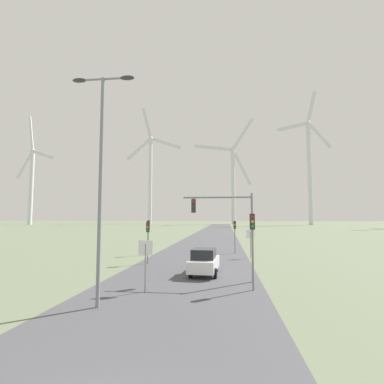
{
  "coord_description": "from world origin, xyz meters",
  "views": [
    {
      "loc": [
        2.81,
        -4.98,
        4.07
      ],
      "look_at": [
        0.0,
        20.11,
        6.19
      ],
      "focal_mm": 28.0,
      "sensor_mm": 36.0,
      "label": 1
    }
  ],
  "objects_px": {
    "traffic_light_post_mid_left": "(148,230)",
    "traffic_light_post_mid_right": "(235,229)",
    "traffic_light_post_near_right": "(252,234)",
    "traffic_light_mast_overhead": "(227,218)",
    "stop_sign_near": "(145,256)",
    "wind_turbine_far_left": "(32,178)",
    "stop_sign_far": "(250,238)",
    "car_approaching": "(204,262)",
    "wind_turbine_center": "(233,177)",
    "wind_turbine_left": "(150,172)",
    "traffic_light_post_near_left": "(148,233)",
    "streetlamp": "(101,161)",
    "wind_turbine_right": "(309,163)"
  },
  "relations": [
    {
      "from": "traffic_light_post_mid_left",
      "to": "traffic_light_post_mid_right",
      "type": "height_order",
      "value": "traffic_light_post_mid_left"
    },
    {
      "from": "traffic_light_post_near_right",
      "to": "traffic_light_mast_overhead",
      "type": "bearing_deg",
      "value": 122.89
    },
    {
      "from": "stop_sign_near",
      "to": "wind_turbine_far_left",
      "type": "height_order",
      "value": "wind_turbine_far_left"
    },
    {
      "from": "stop_sign_near",
      "to": "stop_sign_far",
      "type": "relative_size",
      "value": 1.0
    },
    {
      "from": "car_approaching",
      "to": "wind_turbine_far_left",
      "type": "height_order",
      "value": "wind_turbine_far_left"
    },
    {
      "from": "wind_turbine_center",
      "to": "car_approaching",
      "type": "bearing_deg",
      "value": -92.28
    },
    {
      "from": "stop_sign_far",
      "to": "wind_turbine_left",
      "type": "xyz_separation_m",
      "value": [
        -47.36,
        144.24,
        29.43
      ]
    },
    {
      "from": "wind_turbine_left",
      "to": "car_approaching",
      "type": "bearing_deg",
      "value": -74.21
    },
    {
      "from": "stop_sign_far",
      "to": "traffic_light_post_near_right",
      "type": "distance_m",
      "value": 13.39
    },
    {
      "from": "car_approaching",
      "to": "wind_turbine_left",
      "type": "height_order",
      "value": "wind_turbine_left"
    },
    {
      "from": "stop_sign_near",
      "to": "traffic_light_post_near_left",
      "type": "xyz_separation_m",
      "value": [
        -2.39,
        9.55,
        0.73
      ]
    },
    {
      "from": "traffic_light_post_near_left",
      "to": "car_approaching",
      "type": "distance_m",
      "value": 6.99
    },
    {
      "from": "streetlamp",
      "to": "traffic_light_post_mid_right",
      "type": "xyz_separation_m",
      "value": [
        6.83,
        21.22,
        -4.02
      ]
    },
    {
      "from": "traffic_light_post_near_left",
      "to": "traffic_light_post_near_right",
      "type": "height_order",
      "value": "traffic_light_post_near_right"
    },
    {
      "from": "stop_sign_far",
      "to": "traffic_light_post_mid_right",
      "type": "height_order",
      "value": "traffic_light_post_mid_right"
    },
    {
      "from": "stop_sign_far",
      "to": "traffic_light_post_near_right",
      "type": "relative_size",
      "value": 0.65
    },
    {
      "from": "traffic_light_post_near_right",
      "to": "traffic_light_post_near_left",
      "type": "bearing_deg",
      "value": 134.25
    },
    {
      "from": "traffic_light_mast_overhead",
      "to": "wind_turbine_center",
      "type": "distance_m",
      "value": 157.74
    },
    {
      "from": "wind_turbine_left",
      "to": "wind_turbine_right",
      "type": "relative_size",
      "value": 0.99
    },
    {
      "from": "wind_turbine_right",
      "to": "traffic_light_post_mid_right",
      "type": "bearing_deg",
      "value": -108.81
    },
    {
      "from": "traffic_light_post_mid_right",
      "to": "wind_turbine_far_left",
      "type": "height_order",
      "value": "wind_turbine_far_left"
    },
    {
      "from": "traffic_light_post_near_right",
      "to": "wind_turbine_left",
      "type": "distance_m",
      "value": 166.66
    },
    {
      "from": "stop_sign_near",
      "to": "traffic_light_mast_overhead",
      "type": "height_order",
      "value": "traffic_light_mast_overhead"
    },
    {
      "from": "traffic_light_post_near_left",
      "to": "traffic_light_mast_overhead",
      "type": "relative_size",
      "value": 0.65
    },
    {
      "from": "traffic_light_mast_overhead",
      "to": "streetlamp",
      "type": "bearing_deg",
      "value": -133.52
    },
    {
      "from": "traffic_light_post_mid_right",
      "to": "car_approaching",
      "type": "bearing_deg",
      "value": -101.27
    },
    {
      "from": "stop_sign_near",
      "to": "wind_turbine_center",
      "type": "xyz_separation_m",
      "value": [
        8.96,
        159.11,
        25.8
      ]
    },
    {
      "from": "traffic_light_post_mid_left",
      "to": "car_approaching",
      "type": "relative_size",
      "value": 0.88
    },
    {
      "from": "car_approaching",
      "to": "wind_turbine_right",
      "type": "bearing_deg",
      "value": 71.88
    },
    {
      "from": "traffic_light_mast_overhead",
      "to": "wind_turbine_right",
      "type": "height_order",
      "value": "wind_turbine_right"
    },
    {
      "from": "traffic_light_mast_overhead",
      "to": "wind_turbine_left",
      "type": "distance_m",
      "value": 164.05
    },
    {
      "from": "traffic_light_post_near_left",
      "to": "traffic_light_mast_overhead",
      "type": "height_order",
      "value": "traffic_light_mast_overhead"
    },
    {
      "from": "stop_sign_near",
      "to": "wind_turbine_right",
      "type": "bearing_deg",
      "value": 71.47
    },
    {
      "from": "stop_sign_far",
      "to": "wind_turbine_left",
      "type": "relative_size",
      "value": 0.04
    },
    {
      "from": "stop_sign_near",
      "to": "wind_turbine_center",
      "type": "height_order",
      "value": "wind_turbine_center"
    },
    {
      "from": "traffic_light_mast_overhead",
      "to": "wind_turbine_right",
      "type": "distance_m",
      "value": 149.78
    },
    {
      "from": "wind_turbine_left",
      "to": "traffic_light_post_mid_left",
      "type": "bearing_deg",
      "value": -75.65
    },
    {
      "from": "stop_sign_far",
      "to": "car_approaching",
      "type": "xyz_separation_m",
      "value": [
        -4.0,
        -9.06,
        -1.04
      ]
    },
    {
      "from": "streetlamp",
      "to": "traffic_light_post_mid_right",
      "type": "relative_size",
      "value": 2.98
    },
    {
      "from": "wind_turbine_right",
      "to": "traffic_light_post_near_left",
      "type": "bearing_deg",
      "value": -110.65
    },
    {
      "from": "stop_sign_far",
      "to": "wind_turbine_center",
      "type": "height_order",
      "value": "wind_turbine_center"
    },
    {
      "from": "streetlamp",
      "to": "wind_turbine_left",
      "type": "height_order",
      "value": "wind_turbine_left"
    },
    {
      "from": "traffic_light_post_near_left",
      "to": "wind_turbine_center",
      "type": "relative_size",
      "value": 0.06
    },
    {
      "from": "car_approaching",
      "to": "wind_turbine_right",
      "type": "xyz_separation_m",
      "value": [
        45.31,
        138.43,
        31.21
      ]
    },
    {
      "from": "streetlamp",
      "to": "traffic_light_mast_overhead",
      "type": "distance_m",
      "value": 8.96
    },
    {
      "from": "stop_sign_near",
      "to": "wind_turbine_center",
      "type": "relative_size",
      "value": 0.04
    },
    {
      "from": "traffic_light_post_near_left",
      "to": "traffic_light_post_mid_right",
      "type": "distance_m",
      "value": 11.69
    },
    {
      "from": "wind_turbine_center",
      "to": "wind_turbine_right",
      "type": "distance_m",
      "value": 42.34
    },
    {
      "from": "traffic_light_post_near_left",
      "to": "traffic_light_post_mid_left",
      "type": "distance_m",
      "value": 6.17
    },
    {
      "from": "stop_sign_far",
      "to": "traffic_light_post_mid_left",
      "type": "distance_m",
      "value": 10.86
    }
  ]
}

